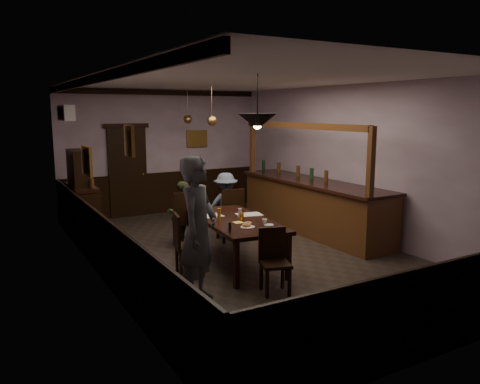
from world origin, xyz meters
TOP-DOWN VIEW (x-y plane):
  - room at (0.00, 0.00)m, footprint 5.01×8.01m
  - dining_table at (-0.40, -0.37)m, footprint 1.23×2.29m
  - chair_far_left at (-0.73, 0.94)m, footprint 0.55×0.55m
  - chair_far_right at (0.18, 0.84)m, footprint 0.51×0.51m
  - chair_near at (-0.52, -1.69)m, footprint 0.48×0.48m
  - chair_side at (-1.34, -0.46)m, footprint 0.49×0.49m
  - person_standing at (-1.58, -1.50)m, footprint 0.83×0.82m
  - person_seated_left at (-0.68, 1.22)m, footprint 0.61×0.49m
  - person_seated_right at (0.21, 1.13)m, footprint 0.94×0.69m
  - newspaper_left at (-0.67, 0.02)m, footprint 0.43×0.31m
  - newspaper_right at (-0.04, -0.20)m, footprint 0.47×0.38m
  - napkin at (-0.47, -0.60)m, footprint 0.16×0.16m
  - saucer at (-0.15, -0.99)m, footprint 0.15×0.15m
  - coffee_cup at (-0.18, -0.91)m, footprint 0.09×0.09m
  - pastry_plate at (-0.51, -0.95)m, footprint 0.22×0.22m
  - pastry_ring_a at (-0.52, -0.93)m, footprint 0.13×0.13m
  - pastry_ring_b at (-0.44, -0.84)m, footprint 0.13×0.13m
  - soda_can at (-0.35, -0.50)m, footprint 0.07×0.07m
  - beer_glass at (-0.68, -0.33)m, footprint 0.06×0.06m
  - water_glass at (-0.28, -0.30)m, footprint 0.06×0.06m
  - pepper_mill at (-0.86, -1.04)m, footprint 0.04×0.04m
  - sideboard at (-2.21, 2.75)m, footprint 0.47×1.31m
  - bar_counter at (1.99, 0.65)m, footprint 0.94×4.02m
  - door_back at (-0.90, 3.95)m, footprint 0.90×0.06m
  - ac_unit at (-2.38, 2.90)m, footprint 0.20×0.85m
  - picture_left_small at (-2.46, -1.60)m, footprint 0.04×0.28m
  - picture_left_large at (-2.46, 0.80)m, footprint 0.04×0.62m
  - picture_back at (0.90, 3.96)m, footprint 0.55×0.04m
  - pendant_iron at (-0.48, -1.16)m, footprint 0.56×0.56m
  - pendant_brass_mid at (0.10, 1.47)m, footprint 0.20×0.20m
  - pendant_brass_far at (0.30, 3.13)m, footprint 0.20×0.20m

SIDE VIEW (x-z plane):
  - chair_near at x=-0.52m, z-range 0.04..0.94m
  - chair_side at x=-1.34m, z-range 0.05..1.00m
  - chair_far_right at x=0.18m, z-range 0.05..1.08m
  - chair_far_left at x=-0.73m, z-range 0.05..1.09m
  - bar_counter at x=1.99m, z-range -0.56..1.70m
  - person_seated_left at x=-0.68m, z-range 0.00..1.18m
  - person_seated_right at x=0.21m, z-range 0.00..1.30m
  - dining_table at x=-0.40m, z-range 0.31..1.06m
  - sideboard at x=-2.21m, z-range -0.17..1.56m
  - napkin at x=-0.47m, z-range 0.75..0.75m
  - newspaper_left at x=-0.67m, z-range 0.75..0.76m
  - newspaper_right at x=-0.04m, z-range 0.75..0.76m
  - saucer at x=-0.15m, z-range 0.75..0.76m
  - pastry_plate at x=-0.51m, z-range 0.75..0.76m
  - pastry_ring_a at x=-0.52m, z-range 0.77..0.81m
  - pastry_ring_b at x=-0.44m, z-range 0.77..0.81m
  - coffee_cup at x=-0.18m, z-range 0.76..0.84m
  - soda_can at x=-0.35m, z-range 0.75..0.87m
  - pepper_mill at x=-0.86m, z-range 0.75..0.89m
  - water_glass at x=-0.28m, z-range 0.75..0.90m
  - beer_glass at x=-0.68m, z-range 0.75..0.95m
  - person_standing at x=-1.58m, z-range 0.00..1.93m
  - door_back at x=-0.90m, z-range 0.00..2.10m
  - room at x=0.00m, z-range -0.01..3.01m
  - picture_left_large at x=-2.46m, z-range 1.46..1.94m
  - picture_back at x=0.90m, z-range 1.59..2.01m
  - picture_left_small at x=-2.46m, z-range 1.97..2.33m
  - pendant_brass_mid at x=0.10m, z-range 1.89..2.70m
  - pendant_brass_far at x=0.30m, z-range 1.89..2.70m
  - pendant_iron at x=-0.48m, z-range 1.95..2.72m
  - ac_unit at x=-2.38m, z-range 2.30..2.60m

